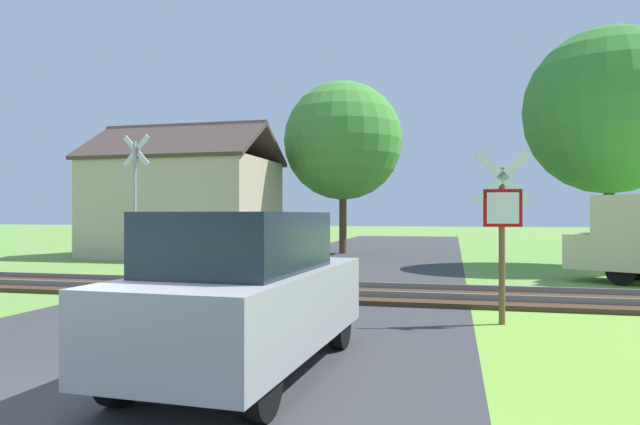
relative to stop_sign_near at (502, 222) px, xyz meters
name	(u,v)px	position (x,y,z in m)	size (l,w,h in m)	color
road_asphalt	(138,365)	(-4.34, -3.50, -1.63)	(7.78, 80.00, 0.01)	#38383A
rail_track	(288,291)	(-4.34, 2.65, -1.58)	(60.00, 2.60, 0.22)	#422D1E
stop_sign_near	(502,222)	(0.00, 0.00, 0.00)	(0.88, 0.17, 2.79)	brown
crossing_sign_far	(135,196)	(-9.17, 4.40, 0.61)	(0.87, 0.18, 3.92)	#9E9EA5
house	(185,205)	(-11.70, 12.36, 0.51)	(7.33, 5.54, 5.56)	#C6B293
tree_right	(609,111)	(4.21, 10.88, 3.51)	(5.45, 5.45, 7.88)	#513823
tree_center	(343,141)	(-5.61, 15.67, 3.42)	(5.31, 5.31, 7.72)	#513823
parked_car	(247,292)	(-2.98, -3.52, -0.74)	(1.83, 4.08, 1.78)	#99999E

